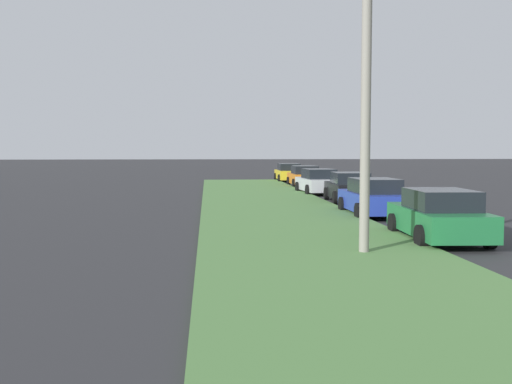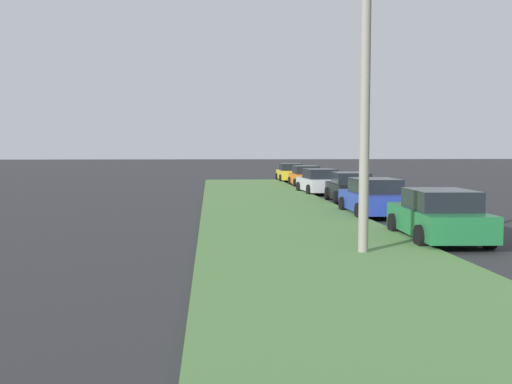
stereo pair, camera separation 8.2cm
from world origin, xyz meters
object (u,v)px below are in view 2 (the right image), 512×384
Objects in this scene: parked_car_silver at (319,182)px; parked_car_black at (350,188)px; parked_car_green at (438,216)px; parked_car_orange at (306,177)px; parked_car_blue at (374,198)px; parked_car_yellow at (290,173)px; streetlight at (380,73)px.

parked_car_black is at bearing -177.24° from parked_car_silver.
parked_car_green is 1.02× the size of parked_car_orange.
parked_car_blue and parked_car_black have the same top height.
parked_car_black is (6.07, -0.54, 0.00)m from parked_car_blue.
parked_car_blue is 24.60m from parked_car_yellow.
parked_car_black is at bearing -11.11° from streetlight.
parked_car_silver is 1.02× the size of parked_car_orange.
streetlight is (-2.14, 2.37, 3.67)m from parked_car_green.
parked_car_blue is at bearing 176.77° from parked_car_silver.
parked_car_black is (12.39, -0.48, 0.00)m from parked_car_green.
streetlight is (-33.06, 2.43, 3.67)m from parked_car_yellow.
streetlight is (-19.75, 2.30, 3.67)m from parked_car_silver.
parked_car_blue is 0.98× the size of parked_car_black.
parked_car_green is 1.02× the size of parked_car_yellow.
streetlight is at bearing 171.57° from parked_car_black.
parked_car_silver is 13.31m from parked_car_yellow.
parked_car_green is 1.00× the size of parked_car_black.
parked_car_green is 30.92m from parked_car_yellow.
parked_car_blue is at bearing 179.29° from parked_car_orange.
parked_car_orange and parked_car_yellow have the same top height.
parked_car_blue is (6.31, 0.06, 0.00)m from parked_car_green.
parked_car_green is 0.58× the size of streetlight.
parked_car_black and parked_car_silver have the same top height.
parked_car_black is at bearing -4.89° from parked_car_blue.
parked_car_green is at bearing -179.27° from parked_car_blue.
parked_car_yellow is at bearing -3.86° from parked_car_silver.
parked_car_orange is (17.89, -0.28, 0.00)m from parked_car_blue.
parked_car_green is 12.40m from parked_car_black.
parked_car_yellow is at bearing 3.98° from parked_car_black.
parked_car_blue is 11.30m from parked_car_silver.
streetlight is (-26.35, 2.59, 3.67)m from parked_car_orange.
parked_car_silver and parked_car_orange have the same top height.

